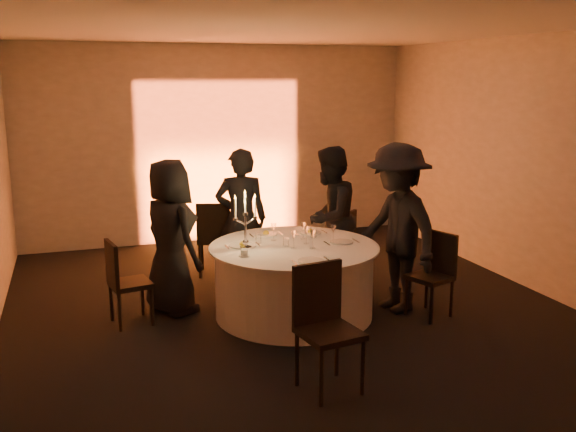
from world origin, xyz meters
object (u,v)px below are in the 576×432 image
object	(u,v)px
chair_back_left	(214,234)
coffee_cup	(244,253)
chair_left	(123,278)
chair_right	(434,270)
candelabra	(245,228)
chair_front	(324,319)
chair_back_right	(342,240)
banquet_table	(294,281)
guest_right	(397,228)
guest_back_left	(241,219)
guest_back_right	(329,217)
guest_left	(171,237)

from	to	relation	value
chair_back_left	coffee_cup	distance (m)	1.87
chair_left	coffee_cup	bearing A→B (deg)	-124.68
chair_right	coffee_cup	bearing A→B (deg)	-117.18
chair_right	candelabra	bearing A→B (deg)	-125.36
chair_front	chair_back_right	bearing A→B (deg)	54.28
chair_left	chair_front	size ratio (longest dim) A/B	0.86
banquet_table	guest_right	size ratio (longest dim) A/B	0.98
guest_back_left	guest_right	world-z (taller)	guest_right
guest_back_right	chair_front	bearing A→B (deg)	24.49
chair_back_left	guest_right	size ratio (longest dim) A/B	0.53
chair_right	chair_back_left	bearing A→B (deg)	-157.47
banquet_table	chair_right	xyz separation A→B (m)	(1.43, -0.47, 0.12)
chair_left	guest_left	world-z (taller)	guest_left
guest_back_right	candelabra	distance (m)	1.45
chair_back_right	candelabra	size ratio (longest dim) A/B	1.37
chair_right	candelabra	size ratio (longest dim) A/B	1.45
candelabra	coffee_cup	bearing A→B (deg)	-107.98
guest_back_right	coffee_cup	size ratio (longest dim) A/B	15.56
chair_front	guest_back_right	distance (m)	2.64
guest_left	guest_back_left	distance (m)	1.10
guest_back_right	guest_right	distance (m)	1.06
guest_back_right	guest_left	bearing A→B (deg)	-34.43
chair_back_left	chair_right	distance (m)	2.86
guest_back_left	coffee_cup	xyz separation A→B (m)	(-0.32, -1.33, -0.05)
chair_back_left	guest_right	bearing A→B (deg)	147.39
guest_back_left	chair_front	bearing A→B (deg)	103.93
chair_front	candelabra	world-z (taller)	candelabra
chair_front	coffee_cup	bearing A→B (deg)	92.40
chair_back_left	guest_left	distance (m)	1.34
chair_right	chair_back_right	bearing A→B (deg)	173.53
coffee_cup	chair_back_left	bearing A→B (deg)	87.11
banquet_table	coffee_cup	xyz separation A→B (m)	(-0.60, -0.22, 0.42)
guest_back_left	guest_back_right	xyz separation A→B (m)	(1.01, -0.31, 0.01)
chair_back_left	guest_left	xyz separation A→B (m)	(-0.71, -1.10, 0.29)
guest_left	guest_right	distance (m)	2.44
candelabra	chair_right	bearing A→B (deg)	-15.29
chair_front	banquet_table	bearing A→B (deg)	69.73
banquet_table	guest_left	distance (m)	1.40
chair_back_right	candelabra	distance (m)	1.95
banquet_table	guest_left	size ratio (longest dim) A/B	1.07
banquet_table	guest_back_left	distance (m)	1.24
chair_back_right	guest_right	xyz separation A→B (m)	(0.07, -1.32, 0.45)
coffee_cup	candelabra	world-z (taller)	candelabra
guest_left	guest_back_right	bearing A→B (deg)	-105.59
banquet_table	guest_back_right	size ratio (longest dim) A/B	1.05
banquet_table	chair_left	bearing A→B (deg)	170.32
chair_right	guest_right	xyz separation A→B (m)	(-0.32, 0.28, 0.42)
banquet_table	guest_right	bearing A→B (deg)	-9.83
chair_back_left	chair_front	size ratio (longest dim) A/B	0.94
chair_back_right	candelabra	bearing A→B (deg)	-5.63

